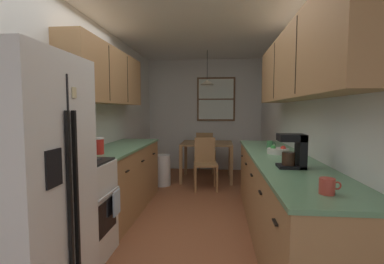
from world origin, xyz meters
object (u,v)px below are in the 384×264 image
Objects in this scene: trash_bin at (162,170)px; mug_by_coffeemaker at (270,145)px; dining_table at (207,148)px; coffee_maker at (295,150)px; storage_canister at (98,146)px; mug_spare at (327,186)px; dining_chair_near at (205,161)px; stove_range at (74,209)px; microwave_over_range at (58,86)px; fruit_bowl at (278,151)px; refrigerator at (21,188)px; dining_chair_far at (205,150)px.

trash_bin is 4.92× the size of mug_by_coffeemaker.
dining_table is 3.45× the size of coffee_maker.
storage_canister is 2.36m from mug_spare.
mug_spare reaches higher than dining_chair_near.
mug_by_coffeemaker is (1.99, 0.62, -0.04)m from storage_canister.
mug_by_coffeemaker is (0.88, -1.27, 0.45)m from dining_chair_near.
mug_spare is at bearing -20.29° from stove_range.
trash_bin is at bearing 81.05° from microwave_over_range.
fruit_bowl is at bearing -87.16° from mug_by_coffeemaker.
refrigerator reaches higher than mug_by_coffeemaker.
refrigerator is 2.08m from coffee_maker.
microwave_over_range reaches higher than coffee_maker.
dining_table is at bearing 114.97° from mug_by_coffeemaker.
microwave_over_range reaches higher than mug_by_coffeemaker.
refrigerator is 2.47m from fruit_bowl.
coffee_maker is at bearing -91.91° from fruit_bowl.
microwave_over_range reaches higher than dining_chair_far.
mug_spare is (1.97, -0.73, 0.48)m from stove_range.
storage_canister is at bearing -120.35° from dining_chair_near.
mug_spare is (1.67, -3.32, 0.66)m from trash_bin.
dining_table reaches higher than trash_bin.
mug_spare is at bearing -77.14° from dining_table.
dining_chair_near is at bearing -9.85° from trash_bin.
dining_chair_near is 4.88× the size of storage_canister.
coffee_maker is (1.98, -0.55, 0.06)m from storage_canister.
microwave_over_range is at bearing 101.97° from refrigerator.
dining_chair_far is 4.88× the size of storage_canister.
coffee_maker reaches higher than dining_chair_far.
coffee_maker is (2.09, 0.02, -0.56)m from microwave_over_range.
refrigerator is at bearing -159.41° from coffee_maker.
mug_spare is (0.87, -3.81, 0.31)m from dining_table.
stove_range is 1.14m from microwave_over_range.
fruit_bowl reaches higher than dining_chair_near.
coffee_maker is (1.68, -2.57, 0.77)m from trash_bin.
microwave_over_range is (-0.11, 0.00, 1.14)m from stove_range.
dining_table is at bearing 89.87° from dining_chair_near.
microwave_over_range reaches higher than refrigerator.
refrigerator is 1.60× the size of stove_range.
stove_range reaches higher than mug_by_coffeemaker.
dining_chair_near is at bearing 59.65° from storage_canister.
dining_table is 2.11m from mug_by_coffeemaker.
trash_bin is at bearing 116.76° from mug_spare.
trash_bin is at bearing 140.19° from mug_by_coffeemaker.
trash_bin is 1.96× the size of coffee_maker.
mug_by_coffeemaker is at bearing -65.03° from dining_table.
dining_chair_near is at bearing 105.32° from mug_spare.
storage_canister is at bearing -162.74° from mug_by_coffeemaker.
mug_by_coffeemaker is (1.94, 1.90, 0.07)m from refrigerator.
fruit_bowl is at bearing 37.44° from refrigerator.
mug_by_coffeemaker is at bearing 17.26° from storage_canister.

